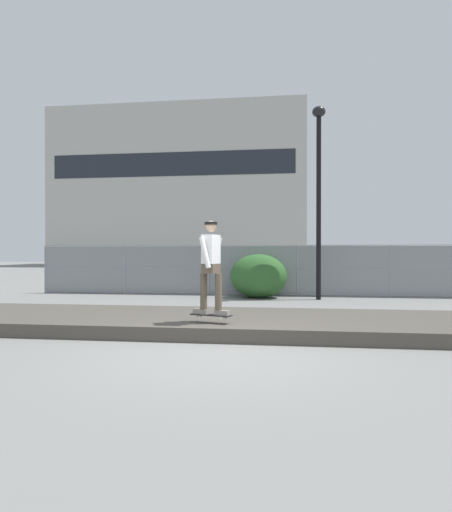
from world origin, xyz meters
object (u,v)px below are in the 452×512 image
object	(u,v)px
street_lamp	(319,179)
parked_car_near	(200,269)
skateboard	(211,315)
shrub_left	(258,276)
skater	(211,261)

from	to	relation	value
street_lamp	parked_car_near	size ratio (longest dim) A/B	1.45
skateboard	shrub_left	distance (m)	7.04
skater	street_lamp	distance (m)	7.64
parked_car_near	skater	bearing A→B (deg)	-78.24
skater	parked_car_near	size ratio (longest dim) A/B	0.39
street_lamp	skater	bearing A→B (deg)	-110.79
skateboard	street_lamp	bearing A→B (deg)	69.21
skateboard	skater	size ratio (longest dim) A/B	0.47
shrub_left	skater	bearing A→B (deg)	-94.19
skateboard	skater	distance (m)	1.01
skateboard	parked_car_near	world-z (taller)	parked_car_near
parked_car_near	street_lamp	bearing A→B (deg)	-40.76
street_lamp	shrub_left	bearing A→B (deg)	171.50
skater	parked_car_near	xyz separation A→B (m)	(-2.26, 10.84, -0.58)
skateboard	shrub_left	size ratio (longest dim) A/B	0.42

